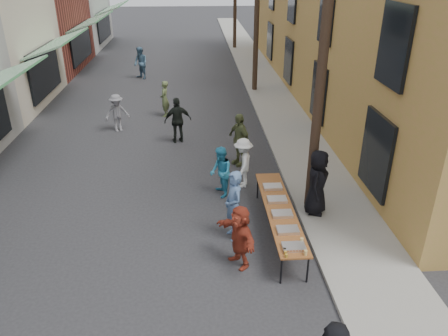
{
  "coord_description": "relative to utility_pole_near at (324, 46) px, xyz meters",
  "views": [
    {
      "loc": [
        1.17,
        -7.58,
        6.45
      ],
      "look_at": [
        1.88,
        3.02,
        1.3
      ],
      "focal_mm": 35.0,
      "sensor_mm": 36.0,
      "label": 1
    }
  ],
  "objects": [
    {
      "name": "passerby_right",
      "position": [
        -4.51,
        8.25,
        -3.71
      ],
      "size": [
        0.46,
        0.63,
        1.58
      ],
      "primitive_type": "imported",
      "rotation": [
        0.0,
        0.0,
        4.56
      ],
      "color": "#58683C",
      "rests_on": "ground"
    },
    {
      "name": "passerby_left",
      "position": [
        -6.33,
        6.5,
        -3.73
      ],
      "size": [
        1.13,
        0.9,
        1.54
      ],
      "primitive_type": "imported",
      "rotation": [
        0.0,
        0.0,
        0.38
      ],
      "color": "slate",
      "rests_on": "ground"
    },
    {
      "name": "condiment_jar_b",
      "position": [
        -1.33,
        -3.15,
        -3.71
      ],
      "size": [
        0.07,
        0.07,
        0.08
      ],
      "primitive_type": "cylinder",
      "color": "#A57F26",
      "rests_on": "serving_table"
    },
    {
      "name": "guest_front_b",
      "position": [
        -2.28,
        -1.34,
        -3.58
      ],
      "size": [
        0.62,
        0.77,
        1.84
      ],
      "primitive_type": "imported",
      "rotation": [
        0.0,
        0.0,
        -1.28
      ],
      "color": "#5576A4",
      "rests_on": "ground"
    },
    {
      "name": "passerby_far",
      "position": [
        -6.26,
        15.07,
        -3.59
      ],
      "size": [
        1.1,
        1.12,
        1.82
      ],
      "primitive_type": "imported",
      "rotation": [
        0.0,
        0.0,
        5.43
      ],
      "color": "#476D8A",
      "rests_on": "ground"
    },
    {
      "name": "guest_front_d",
      "position": [
        -1.75,
        1.4,
        -3.72
      ],
      "size": [
        0.8,
        1.12,
        1.57
      ],
      "primitive_type": "imported",
      "rotation": [
        0.0,
        0.0,
        -1.81
      ],
      "color": "white",
      "rests_on": "ground"
    },
    {
      "name": "catering_tray_foil_b",
      "position": [
        -1.11,
        -2.3,
        -3.71
      ],
      "size": [
        0.5,
        0.33,
        0.08
      ],
      "primitive_type": "cube",
      "color": "#B2B2B7",
      "rests_on": "serving_table"
    },
    {
      "name": "guest_front_c",
      "position": [
        -2.47,
        0.83,
        -3.73
      ],
      "size": [
        0.71,
        0.85,
        1.54
      ],
      "primitive_type": "imported",
      "rotation": [
        0.0,
        0.0,
        -1.38
      ],
      "color": "teal",
      "rests_on": "ground"
    },
    {
      "name": "guest_front_e",
      "position": [
        -1.72,
        2.98,
        -3.59
      ],
      "size": [
        0.93,
        1.14,
        1.82
      ],
      "primitive_type": "imported",
      "rotation": [
        0.0,
        0.0,
        -1.03
      ],
      "color": "#596339",
      "rests_on": "ground"
    },
    {
      "name": "condiment_jar_c",
      "position": [
        -1.33,
        -3.05,
        -3.71
      ],
      "size": [
        0.07,
        0.07,
        0.08
      ],
      "primitive_type": "cylinder",
      "color": "#A57F26",
      "rests_on": "serving_table"
    },
    {
      "name": "condiment_jar_a",
      "position": [
        -1.33,
        -3.25,
        -3.71
      ],
      "size": [
        0.07,
        0.07,
        0.08
      ],
      "primitive_type": "cylinder",
      "color": "#A57F26",
      "rests_on": "serving_table"
    },
    {
      "name": "sidewalk",
      "position": [
        0.7,
        12.0,
        -4.45
      ],
      "size": [
        2.2,
        60.0,
        0.1
      ],
      "primitive_type": "cube",
      "color": "gray",
      "rests_on": "ground"
    },
    {
      "name": "catering_tray_buns_end",
      "position": [
        -1.11,
        -0.2,
        -3.71
      ],
      "size": [
        0.5,
        0.33,
        0.08
      ],
      "primitive_type": "cube",
      "color": "tan",
      "rests_on": "serving_table"
    },
    {
      "name": "catering_tray_foil_d",
      "position": [
        -1.11,
        -0.9,
        -3.71
      ],
      "size": [
        0.5,
        0.33,
        0.08
      ],
      "primitive_type": "cube",
      "color": "#B2B2B7",
      "rests_on": "serving_table"
    },
    {
      "name": "server",
      "position": [
        0.05,
        -0.44,
        -3.49
      ],
      "size": [
        0.9,
        1.05,
        1.83
      ],
      "primitive_type": "imported",
      "rotation": [
        0.0,
        0.0,
        1.15
      ],
      "color": "black",
      "rests_on": "sidewalk"
    },
    {
      "name": "serving_table",
      "position": [
        -1.11,
        -1.3,
        -3.79
      ],
      "size": [
        0.7,
        4.0,
        0.75
      ],
      "color": "brown",
      "rests_on": "ground"
    },
    {
      "name": "catering_tray_sausage",
      "position": [
        -1.11,
        -2.95,
        -3.71
      ],
      "size": [
        0.5,
        0.33,
        0.08
      ],
      "primitive_type": "cube",
      "color": "maroon",
      "rests_on": "serving_table"
    },
    {
      "name": "utility_pole_mid",
      "position": [
        0.0,
        12.0,
        0.0
      ],
      "size": [
        0.26,
        0.26,
        9.0
      ],
      "primitive_type": "cylinder",
      "color": "#2D2116",
      "rests_on": "ground"
    },
    {
      "name": "guest_queue_back",
      "position": [
        -2.23,
        -2.43,
        -3.73
      ],
      "size": [
        1.05,
        1.47,
        1.53
      ],
      "primitive_type": "imported",
      "rotation": [
        0.0,
        0.0,
        -1.1
      ],
      "color": "#983521",
      "rests_on": "ground"
    },
    {
      "name": "cup_stack",
      "position": [
        -0.91,
        -3.2,
        -3.69
      ],
      "size": [
        0.08,
        0.08,
        0.12
      ],
      "primitive_type": "cylinder",
      "color": "tan",
      "rests_on": "serving_table"
    },
    {
      "name": "ground",
      "position": [
        -4.3,
        -3.0,
        -4.5
      ],
      "size": [
        120.0,
        120.0,
        0.0
      ],
      "primitive_type": "plane",
      "color": "#28282B",
      "rests_on": "ground"
    },
    {
      "name": "passerby_mid",
      "position": [
        -3.84,
        5.14,
        -3.62
      ],
      "size": [
        1.1,
        0.65,
        1.76
      ],
      "primitive_type": "imported",
      "rotation": [
        0.0,
        0.0,
        3.37
      ],
      "color": "black",
      "rests_on": "ground"
    },
    {
      "name": "catering_tray_buns",
      "position": [
        -1.11,
        -1.6,
        -3.71
      ],
      "size": [
        0.5,
        0.33,
        0.08
      ],
      "primitive_type": "cube",
      "color": "tan",
      "rests_on": "serving_table"
    },
    {
      "name": "utility_pole_near",
      "position": [
        0.0,
        0.0,
        0.0
      ],
      "size": [
        0.26,
        0.26,
        9.0
      ],
      "primitive_type": "cylinder",
      "color": "#2D2116",
      "rests_on": "ground"
    }
  ]
}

